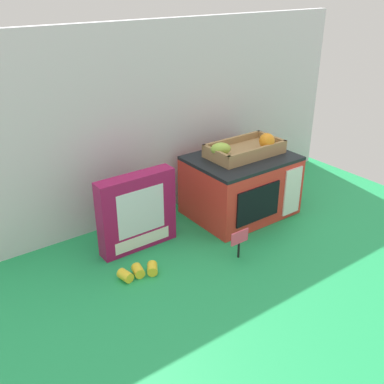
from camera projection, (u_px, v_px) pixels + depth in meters
The scene contains 8 objects.
ground_plane at pixel (202, 223), 1.70m from camera, with size 1.70×1.70×0.00m, color #219E54.
display_back_panel at pixel (171, 119), 1.69m from camera, with size 1.61×0.03×0.71m, color silver.
toy_microwave at pixel (241, 185), 1.73m from camera, with size 0.38×0.29×0.23m.
food_groups_crate at pixel (245, 149), 1.68m from camera, with size 0.30×0.15×0.08m.
cookie_set_box at pixel (137, 212), 1.50m from camera, with size 0.27×0.06×0.26m.
price_sign at pixel (239, 240), 1.47m from camera, with size 0.07×0.01×0.10m.
loose_toy_banana at pixel (139, 272), 1.40m from camera, with size 0.13×0.07×0.03m.
loose_toy_apple at pixel (284, 183), 1.95m from camera, with size 0.06×0.06×0.06m, color red.
Camera 1 is at (-0.91, -1.18, 0.84)m, focal length 42.51 mm.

